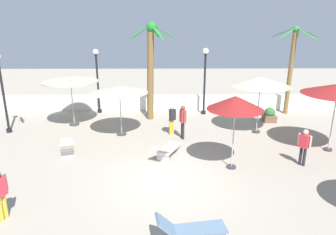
{
  "coord_description": "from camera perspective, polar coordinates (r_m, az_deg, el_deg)",
  "views": [
    {
      "loc": [
        -0.14,
        -10.37,
        5.68
      ],
      "look_at": [
        0.0,
        3.32,
        1.4
      ],
      "focal_mm": 33.33,
      "sensor_mm": 36.0,
      "label": 1
    }
  ],
  "objects": [
    {
      "name": "patio_umbrella_2",
      "position": [
        17.91,
        -17.37,
        5.89
      ],
      "size": [
        3.0,
        3.0,
        2.6
      ],
      "color": "#333338",
      "rests_on": "ground_plane"
    },
    {
      "name": "lamp_post_0",
      "position": [
        18.02,
        -27.98,
        4.46
      ],
      "size": [
        0.31,
        0.31,
        4.13
      ],
      "color": "black",
      "rests_on": "ground_plane"
    },
    {
      "name": "guest_0",
      "position": [
        15.35,
        2.72,
        -0.2
      ],
      "size": [
        0.33,
        0.54,
        1.73
      ],
      "color": "#26262D",
      "rests_on": "ground_plane"
    },
    {
      "name": "ground_plane",
      "position": [
        11.82,
        0.16,
        -11.35
      ],
      "size": [
        56.0,
        56.0,
        0.0
      ],
      "primitive_type": "plane",
      "color": "#9E9384"
    },
    {
      "name": "planter",
      "position": [
        19.11,
        18.05,
        0.39
      ],
      "size": [
        0.7,
        0.7,
        0.85
      ],
      "color": "brown",
      "rests_on": "ground_plane"
    },
    {
      "name": "palm_tree_0",
      "position": [
        20.66,
        21.73,
        9.74
      ],
      "size": [
        2.89,
        2.87,
        5.38
      ],
      "color": "brown",
      "rests_on": "ground_plane"
    },
    {
      "name": "patio_umbrella_1",
      "position": [
        15.73,
        -8.86,
        5.07
      ],
      "size": [
        2.84,
        2.84,
        2.63
      ],
      "color": "#333338",
      "rests_on": "ground_plane"
    },
    {
      "name": "guest_3",
      "position": [
        15.96,
        0.7,
        0.07
      ],
      "size": [
        0.45,
        0.42,
        1.56
      ],
      "color": "gold",
      "rests_on": "ground_plane"
    },
    {
      "name": "boundary_wall",
      "position": [
        20.52,
        -0.17,
        2.73
      ],
      "size": [
        25.2,
        0.3,
        1.0
      ],
      "primitive_type": "cube",
      "color": "silver",
      "rests_on": "ground_plane"
    },
    {
      "name": "guest_1",
      "position": [
        10.48,
        -28.43,
        -11.71
      ],
      "size": [
        0.37,
        0.52,
        1.58
      ],
      "color": "gold",
      "rests_on": "ground_plane"
    },
    {
      "name": "lounge_chair_1",
      "position": [
        13.43,
        -0.16,
        -5.76
      ],
      "size": [
        1.29,
        1.91,
        0.82
      ],
      "color": "#B7B7BC",
      "rests_on": "ground_plane"
    },
    {
      "name": "palm_tree_1",
      "position": [
        18.12,
        -3.18,
        10.12
      ],
      "size": [
        2.64,
        2.56,
        5.62
      ],
      "color": "brown",
      "rests_on": "ground_plane"
    },
    {
      "name": "guest_2",
      "position": [
        13.69,
        23.63,
        -4.48
      ],
      "size": [
        0.41,
        0.45,
        1.54
      ],
      "color": "#26262D",
      "rests_on": "ground_plane"
    },
    {
      "name": "lamp_post_2",
      "position": [
        20.05,
        -12.81,
        7.5
      ],
      "size": [
        0.35,
        0.35,
        4.01
      ],
      "color": "black",
      "rests_on": "ground_plane"
    },
    {
      "name": "lounge_chair_2",
      "position": [
        14.5,
        -18.01,
        -4.91
      ],
      "size": [
        1.11,
        1.96,
        0.84
      ],
      "color": "#B7B7BC",
      "rests_on": "ground_plane"
    },
    {
      "name": "patio_umbrella_5",
      "position": [
        16.5,
        16.58,
        6.34
      ],
      "size": [
        3.0,
        3.0,
        3.02
      ],
      "color": "#333338",
      "rests_on": "ground_plane"
    },
    {
      "name": "lamp_post_1",
      "position": [
        19.36,
        6.76,
        7.91
      ],
      "size": [
        0.37,
        0.37,
        4.1
      ],
      "color": "black",
      "rests_on": "ground_plane"
    },
    {
      "name": "patio_umbrella_3",
      "position": [
        12.03,
        12.25,
        2.59
      ],
      "size": [
        2.17,
        2.17,
        3.01
      ],
      "color": "#333338",
      "rests_on": "ground_plane"
    },
    {
      "name": "lounge_chair_0",
      "position": [
        8.8,
        4.23,
        -19.65
      ],
      "size": [
        1.95,
        0.84,
        0.84
      ],
      "color": "#B7B7BC",
      "rests_on": "ground_plane"
    }
  ]
}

